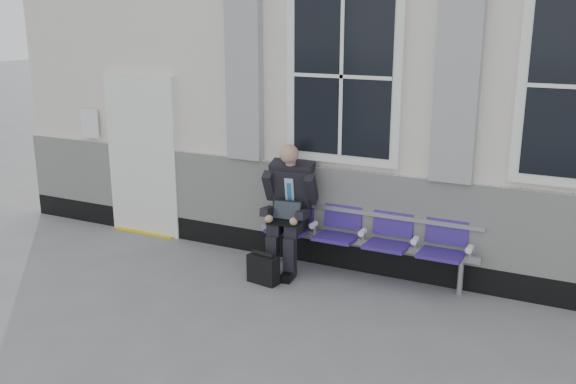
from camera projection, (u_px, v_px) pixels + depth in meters
The scene contains 5 objects.
ground at pixel (508, 367), 5.47m from camera, with size 70.00×70.00×0.00m, color slate.
station_building at pixel (566, 72), 7.88m from camera, with size 14.40×4.40×4.49m.
bench at pixel (365, 230), 7.23m from camera, with size 2.60×0.47×0.91m.
businessman at pixel (289, 203), 7.43m from camera, with size 0.64×0.86×1.49m.
briefcase at pixel (263, 269), 7.14m from camera, with size 0.38×0.21×0.37m.
Camera 1 is at (0.49, -5.20, 2.90)m, focal length 40.00 mm.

